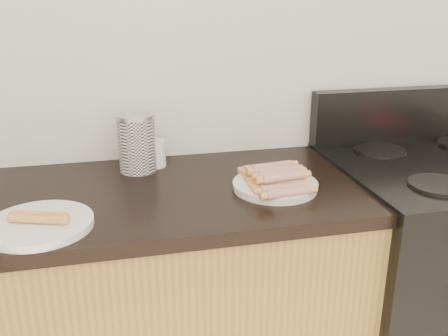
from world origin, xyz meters
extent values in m
cube|color=silver|center=(0.00, 2.00, 1.30)|extent=(4.00, 0.04, 2.60)
cube|color=black|center=(0.78, 1.68, 0.45)|extent=(0.76, 0.65, 0.90)
cube|color=black|center=(0.78, 1.96, 1.01)|extent=(0.76, 0.06, 0.20)
cylinder|color=black|center=(0.61, 1.51, 0.92)|extent=(0.18, 0.18, 0.01)
cylinder|color=black|center=(0.61, 1.84, 0.92)|extent=(0.18, 0.18, 0.01)
cylinder|color=silver|center=(0.14, 1.62, 0.91)|extent=(0.29, 0.29, 0.02)
cylinder|color=white|center=(-0.50, 1.51, 0.91)|extent=(0.31, 0.31, 0.02)
cylinder|color=maroon|center=(0.14, 1.52, 0.93)|extent=(0.13, 0.03, 0.03)
cylinder|color=maroon|center=(0.14, 1.55, 0.93)|extent=(0.13, 0.03, 0.03)
cylinder|color=maroon|center=(0.14, 1.58, 0.93)|extent=(0.13, 0.03, 0.03)
cylinder|color=maroon|center=(0.14, 1.61, 0.93)|extent=(0.13, 0.03, 0.03)
cylinder|color=maroon|center=(0.14, 1.63, 0.93)|extent=(0.13, 0.03, 0.03)
cylinder|color=maroon|center=(0.14, 1.66, 0.93)|extent=(0.13, 0.03, 0.03)
cylinder|color=maroon|center=(0.14, 1.69, 0.93)|extent=(0.13, 0.03, 0.03)
cylinder|color=maroon|center=(0.14, 1.72, 0.93)|extent=(0.13, 0.03, 0.03)
cylinder|color=maroon|center=(0.14, 1.58, 0.95)|extent=(0.13, 0.03, 0.03)
cylinder|color=maroon|center=(0.14, 1.61, 0.95)|extent=(0.13, 0.03, 0.03)
cylinder|color=maroon|center=(0.14, 1.63, 0.95)|extent=(0.13, 0.03, 0.03)
cylinder|color=maroon|center=(0.14, 1.66, 0.95)|extent=(0.13, 0.03, 0.03)
cylinder|color=#D46A44|center=(-0.50, 1.50, 0.93)|extent=(0.14, 0.06, 0.02)
cylinder|color=#D46A44|center=(-0.50, 1.52, 0.93)|extent=(0.14, 0.06, 0.02)
cylinder|color=white|center=(-0.24, 1.87, 0.99)|extent=(0.12, 0.12, 0.18)
cylinder|color=silver|center=(-0.24, 1.87, 1.08)|extent=(0.12, 0.12, 0.01)
cylinder|color=white|center=(-0.18, 1.90, 0.94)|extent=(0.08, 0.08, 0.09)
camera|label=1|loc=(-0.31, 0.33, 1.45)|focal=40.00mm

